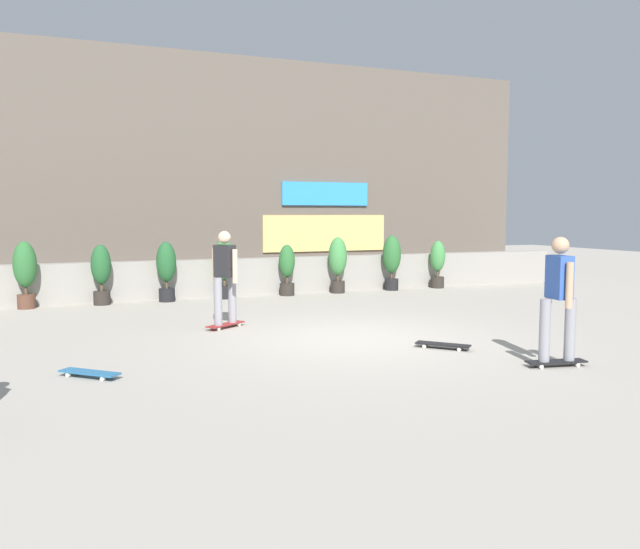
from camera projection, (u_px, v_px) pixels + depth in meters
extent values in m
plane|color=#A8A093|center=(355.00, 339.00, 10.15)|extent=(48.00, 48.00, 0.00)
cube|color=gray|center=(252.00, 277.00, 15.65)|extent=(18.00, 0.40, 0.90)
cube|color=#60564C|center=(214.00, 172.00, 19.07)|extent=(20.00, 2.00, 6.50)
cube|color=#3399F2|center=(326.00, 194.00, 19.37)|extent=(2.80, 0.08, 0.70)
cube|color=#F2CC72|center=(325.00, 233.00, 19.49)|extent=(4.00, 0.06, 1.10)
cylinder|color=brown|center=(26.00, 302.00, 13.38)|extent=(0.36, 0.36, 0.30)
cylinder|color=brown|center=(26.00, 291.00, 13.36)|extent=(0.06, 0.06, 0.15)
ellipsoid|color=#2D6B33|center=(25.00, 264.00, 13.31)|extent=(0.47, 0.47, 0.97)
cylinder|color=#2D2823|center=(102.00, 298.00, 13.94)|extent=(0.36, 0.36, 0.30)
cylinder|color=brown|center=(102.00, 288.00, 13.92)|extent=(0.06, 0.06, 0.15)
ellipsoid|color=#235B2D|center=(101.00, 265.00, 13.87)|extent=(0.43, 0.43, 0.87)
cylinder|color=black|center=(167.00, 295.00, 14.47)|extent=(0.36, 0.36, 0.30)
cylinder|color=brown|center=(167.00, 285.00, 14.45)|extent=(0.06, 0.06, 0.15)
ellipsoid|color=#235B2D|center=(166.00, 262.00, 14.40)|extent=(0.45, 0.45, 0.91)
cylinder|color=black|center=(225.00, 292.00, 14.97)|extent=(0.36, 0.36, 0.30)
cylinder|color=brown|center=(224.00, 283.00, 14.95)|extent=(0.06, 0.06, 0.15)
ellipsoid|color=#387F3D|center=(224.00, 259.00, 14.89)|extent=(0.47, 0.47, 0.97)
cylinder|color=#2D2823|center=(287.00, 289.00, 15.55)|extent=(0.36, 0.36, 0.30)
cylinder|color=brown|center=(287.00, 280.00, 15.53)|extent=(0.06, 0.06, 0.15)
ellipsoid|color=#2D6B33|center=(287.00, 261.00, 15.48)|extent=(0.39, 0.39, 0.80)
cylinder|color=#2D2823|center=(338.00, 287.00, 16.05)|extent=(0.36, 0.36, 0.30)
cylinder|color=brown|center=(338.00, 278.00, 16.03)|extent=(0.06, 0.06, 0.15)
ellipsoid|color=#428C47|center=(338.00, 256.00, 15.98)|extent=(0.47, 0.47, 0.96)
cylinder|color=black|center=(391.00, 284.00, 16.63)|extent=(0.36, 0.36, 0.30)
cylinder|color=brown|center=(392.00, 276.00, 16.60)|extent=(0.06, 0.06, 0.15)
ellipsoid|color=#2D6B33|center=(392.00, 254.00, 16.55)|extent=(0.48, 0.48, 0.98)
cylinder|color=#2D2823|center=(437.00, 282.00, 17.15)|extent=(0.36, 0.36, 0.30)
cylinder|color=brown|center=(437.00, 274.00, 17.13)|extent=(0.06, 0.06, 0.15)
ellipsoid|color=#428C47|center=(438.00, 256.00, 17.08)|extent=(0.40, 0.40, 0.82)
cube|color=black|center=(556.00, 362.00, 8.30)|extent=(0.82, 0.35, 0.02)
cylinder|color=silver|center=(541.00, 367.00, 8.18)|extent=(0.06, 0.04, 0.06)
cylinder|color=silver|center=(535.00, 364.00, 8.33)|extent=(0.06, 0.04, 0.06)
cylinder|color=silver|center=(578.00, 365.00, 8.27)|extent=(0.06, 0.04, 0.06)
cylinder|color=silver|center=(571.00, 362.00, 8.43)|extent=(0.06, 0.04, 0.06)
cylinder|color=gray|center=(545.00, 330.00, 8.23)|extent=(0.14, 0.14, 0.82)
cylinder|color=gray|center=(570.00, 329.00, 8.29)|extent=(0.14, 0.14, 0.82)
cube|color=#3359B2|center=(559.00, 277.00, 8.19)|extent=(0.27, 0.39, 0.56)
sphere|color=tan|center=(560.00, 245.00, 8.15)|extent=(0.22, 0.22, 0.22)
cylinder|color=tan|center=(569.00, 285.00, 7.97)|extent=(0.09, 0.09, 0.58)
cylinder|color=tan|center=(549.00, 281.00, 8.43)|extent=(0.09, 0.09, 0.58)
cube|color=maroon|center=(226.00, 324.00, 11.10)|extent=(0.78, 0.61, 0.02)
cylinder|color=silver|center=(219.00, 329.00, 10.85)|extent=(0.06, 0.06, 0.06)
cylinder|color=silver|center=(212.00, 328.00, 10.94)|extent=(0.06, 0.06, 0.06)
cylinder|color=silver|center=(239.00, 325.00, 11.27)|extent=(0.06, 0.06, 0.06)
cylinder|color=silver|center=(232.00, 324.00, 11.36)|extent=(0.06, 0.06, 0.06)
cylinder|color=gray|center=(218.00, 302.00, 10.91)|extent=(0.14, 0.14, 0.82)
cylinder|color=gray|center=(232.00, 299.00, 11.21)|extent=(0.14, 0.14, 0.82)
cube|color=#262628|center=(225.00, 261.00, 11.00)|extent=(0.37, 0.41, 0.56)
sphere|color=beige|center=(224.00, 237.00, 10.96)|extent=(0.22, 0.22, 0.22)
cylinder|color=beige|center=(235.00, 266.00, 10.87)|extent=(0.09, 0.09, 0.58)
cylinder|color=beige|center=(215.00, 265.00, 11.14)|extent=(0.09, 0.09, 0.58)
cube|color=#266699|center=(90.00, 372.00, 7.73)|extent=(0.72, 0.69, 0.02)
cylinder|color=silver|center=(68.00, 375.00, 7.76)|extent=(0.06, 0.06, 0.06)
cylinder|color=silver|center=(77.00, 372.00, 7.90)|extent=(0.06, 0.06, 0.06)
cylinder|color=silver|center=(103.00, 379.00, 7.57)|extent=(0.06, 0.06, 0.06)
cylinder|color=silver|center=(111.00, 376.00, 7.72)|extent=(0.06, 0.06, 0.06)
cube|color=black|center=(443.00, 344.00, 9.40)|extent=(0.69, 0.72, 0.02)
cylinder|color=silver|center=(424.00, 346.00, 9.44)|extent=(0.06, 0.06, 0.06)
cylinder|color=silver|center=(427.00, 344.00, 9.58)|extent=(0.06, 0.06, 0.06)
cylinder|color=silver|center=(459.00, 349.00, 9.22)|extent=(0.06, 0.06, 0.06)
cylinder|color=silver|center=(462.00, 347.00, 9.36)|extent=(0.06, 0.06, 0.06)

